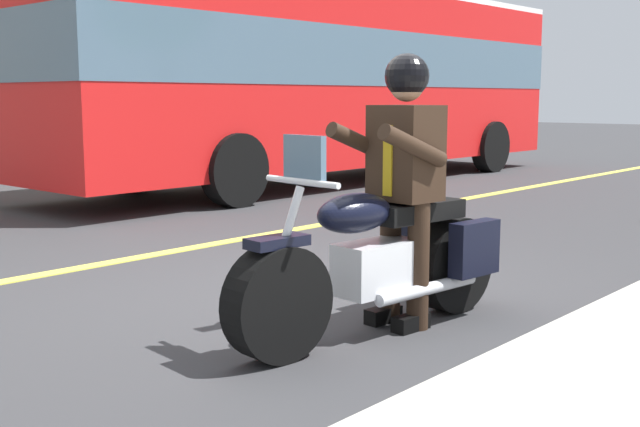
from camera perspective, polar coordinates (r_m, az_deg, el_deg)
name	(u,v)px	position (r m, az deg, el deg)	size (l,w,h in m)	color
ground_plane	(285,296)	(5.87, -2.53, -6.05)	(80.00, 80.00, 0.00)	#333335
lane_center_stripe	(129,259)	(7.37, -13.72, -3.25)	(60.00, 0.16, 0.01)	#E5DB4C
motorcycle_main	(383,261)	(4.93, 4.57, -3.46)	(2.22, 0.73, 1.26)	black
rider_main	(404,166)	(4.99, 6.12, 3.43)	(0.66, 0.59, 1.74)	black
bus_near	(326,74)	(13.71, 0.46, 10.14)	(11.05, 2.70, 3.30)	red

